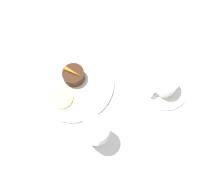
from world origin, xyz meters
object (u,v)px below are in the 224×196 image
object	(u,v)px
coffee_cup	(166,83)
wine_glass	(96,131)
dinner_plate	(73,83)
fork	(127,63)
dessert_cake	(74,75)

from	to	relation	value
coffee_cup	wine_glass	world-z (taller)	wine_glass
dinner_plate	fork	xyz separation A→B (m)	(-0.19, 0.03, -0.01)
dinner_plate	fork	size ratio (longest dim) A/B	1.55
dinner_plate	dessert_cake	distance (m)	0.03
fork	dessert_cake	world-z (taller)	dessert_cake
dinner_plate	dessert_cake	xyz separation A→B (m)	(-0.01, -0.01, 0.02)
fork	dinner_plate	bearing A→B (deg)	-7.41
coffee_cup	dessert_cake	xyz separation A→B (m)	(0.23, -0.18, -0.01)
coffee_cup	dinner_plate	bearing A→B (deg)	-34.48
fork	coffee_cup	bearing A→B (deg)	109.75
dinner_plate	dessert_cake	world-z (taller)	dessert_cake
dinner_plate	dessert_cake	size ratio (longest dim) A/B	3.76
wine_glass	dessert_cake	bearing A→B (deg)	-98.88
fork	dessert_cake	bearing A→B (deg)	-11.89
wine_glass	fork	distance (m)	0.28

